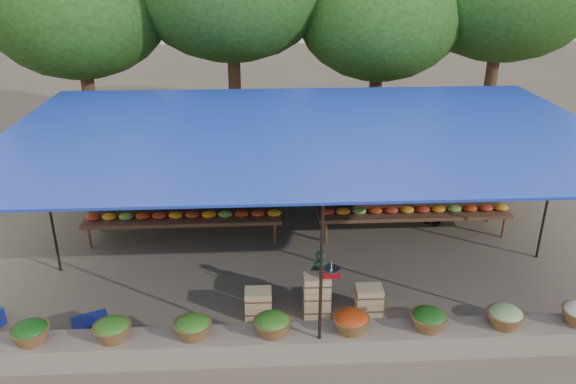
{
  "coord_description": "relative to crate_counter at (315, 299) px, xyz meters",
  "views": [
    {
      "loc": [
        -0.85,
        -9.78,
        5.74
      ],
      "look_at": [
        -0.3,
        0.2,
        1.49
      ],
      "focal_mm": 35.0,
      "sensor_mm": 36.0,
      "label": 1
    }
  ],
  "objects": [
    {
      "name": "ground",
      "position": [
        -0.05,
        1.73,
        -0.31
      ],
      "size": [
        60.0,
        60.0,
        0.0
      ],
      "primitive_type": "plane",
      "color": "brown",
      "rests_on": "ground"
    },
    {
      "name": "stone_curb",
      "position": [
        -0.05,
        -1.02,
        -0.11
      ],
      "size": [
        10.6,
        0.55,
        0.4
      ],
      "primitive_type": "cube",
      "color": "slate",
      "rests_on": "ground"
    },
    {
      "name": "stall_canopy",
      "position": [
        -0.05,
        1.8,
        2.36
      ],
      "size": [
        10.8,
        6.6,
        2.82
      ],
      "color": "black",
      "rests_on": "ground"
    },
    {
      "name": "produce_baskets",
      "position": [
        -0.15,
        -1.02,
        0.25
      ],
      "size": [
        8.98,
        0.58,
        0.34
      ],
      "color": "brown",
      "rests_on": "stone_curb"
    },
    {
      "name": "netting_backdrop",
      "position": [
        -0.05,
        4.88,
        0.94
      ],
      "size": [
        10.6,
        0.06,
        2.5
      ],
      "primitive_type": "cube",
      "color": "#1A491F",
      "rests_on": "ground"
    },
    {
      "name": "fruit_table_left",
      "position": [
        -2.55,
        3.08,
        0.3
      ],
      "size": [
        4.21,
        0.95,
        0.93
      ],
      "color": "#4F2C1F",
      "rests_on": "ground"
    },
    {
      "name": "fruit_table_right",
      "position": [
        2.45,
        3.08,
        0.3
      ],
      "size": [
        4.21,
        0.95,
        0.93
      ],
      "color": "#4F2C1F",
      "rests_on": "ground"
    },
    {
      "name": "crate_counter",
      "position": [
        0.0,
        0.0,
        0.0
      ],
      "size": [
        2.35,
        0.34,
        0.77
      ],
      "color": "tan",
      "rests_on": "ground"
    },
    {
      "name": "weighing_scale",
      "position": [
        0.26,
        0.0,
        0.53
      ],
      "size": [
        0.3,
        0.3,
        0.31
      ],
      "color": "#B30E1B",
      "rests_on": "crate_counter"
    },
    {
      "name": "vendor_seated",
      "position": [
        0.1,
        0.32,
        0.22
      ],
      "size": [
        0.46,
        0.39,
        1.07
      ],
      "primitive_type": "imported",
      "rotation": [
        0.0,
        0.0,
        3.55
      ],
      "color": "#1B3D23",
      "rests_on": "ground"
    },
    {
      "name": "customer_left",
      "position": [
        -3.42,
        4.09,
        0.45
      ],
      "size": [
        0.89,
        0.78,
        1.52
      ],
      "primitive_type": "imported",
      "rotation": [
        0.0,
        0.0,
        0.33
      ],
      "color": "slate",
      "rests_on": "ground"
    },
    {
      "name": "customer_mid",
      "position": [
        2.05,
        4.2,
        0.58
      ],
      "size": [
        1.26,
        0.87,
        1.78
      ],
      "primitive_type": "imported",
      "rotation": [
        0.0,
        0.0,
        0.19
      ],
      "color": "slate",
      "rests_on": "ground"
    },
    {
      "name": "customer_right",
      "position": [
        3.09,
        3.45,
        0.49
      ],
      "size": [
        0.96,
        0.92,
        1.6
      ],
      "primitive_type": "imported",
      "rotation": [
        0.0,
        0.0,
        -0.73
      ],
      "color": "slate",
      "rests_on": "ground"
    },
    {
      "name": "blue_crate_front",
      "position": [
        -3.68,
        -0.41,
        -0.14
      ],
      "size": [
        0.68,
        0.6,
        0.34
      ],
      "primitive_type": "cube",
      "rotation": [
        0.0,
        0.0,
        0.43
      ],
      "color": "navy",
      "rests_on": "ground"
    }
  ]
}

